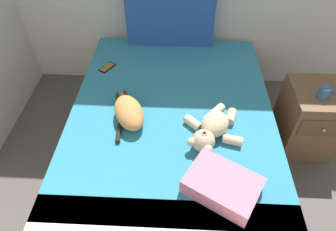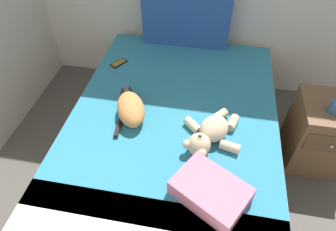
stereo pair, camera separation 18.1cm
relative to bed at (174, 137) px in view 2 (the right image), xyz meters
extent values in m
cube|color=brown|center=(0.00, 0.00, -0.11)|extent=(1.55, 2.08, 0.33)
cube|color=white|center=(0.00, 0.00, 0.16)|extent=(1.50, 2.01, 0.20)
cube|color=teal|center=(0.00, 0.07, 0.27)|extent=(1.49, 1.87, 0.02)
cube|color=silver|center=(0.00, -0.87, 0.27)|extent=(1.49, 0.33, 0.02)
cube|color=#264C99|center=(-0.05, 0.95, 0.52)|extent=(0.79, 0.14, 0.47)
ellipsoid|color=#D18447|center=(-0.30, -0.10, 0.36)|extent=(0.31, 0.39, 0.15)
sphere|color=black|center=(-0.38, 0.08, 0.33)|extent=(0.10, 0.10, 0.10)
cone|color=black|center=(-0.40, 0.06, 0.39)|extent=(0.04, 0.04, 0.04)
cone|color=black|center=(-0.35, 0.09, 0.39)|extent=(0.04, 0.04, 0.04)
cylinder|color=black|center=(-0.35, -0.24, 0.30)|extent=(0.05, 0.16, 0.03)
ellipsoid|color=black|center=(-0.30, 0.00, 0.30)|extent=(0.09, 0.11, 0.04)
ellipsoid|color=beige|center=(0.30, -0.18, 0.36)|extent=(0.26, 0.28, 0.15)
sphere|color=beige|center=(0.21, -0.33, 0.36)|extent=(0.15, 0.15, 0.15)
sphere|color=tan|center=(0.21, -0.33, 0.41)|extent=(0.06, 0.06, 0.06)
sphere|color=black|center=(0.21, -0.33, 0.43)|extent=(0.02, 0.02, 0.02)
sphere|color=beige|center=(0.24, -0.40, 0.36)|extent=(0.06, 0.06, 0.06)
sphere|color=beige|center=(0.14, -0.35, 0.36)|extent=(0.06, 0.06, 0.06)
cylinder|color=beige|center=(0.41, -0.28, 0.31)|extent=(0.14, 0.09, 0.06)
cylinder|color=beige|center=(0.42, -0.06, 0.31)|extent=(0.10, 0.13, 0.06)
cylinder|color=beige|center=(0.15, -0.13, 0.31)|extent=(0.14, 0.14, 0.06)
cylinder|color=beige|center=(0.33, -0.01, 0.31)|extent=(0.13, 0.13, 0.06)
cube|color=black|center=(-0.58, 0.51, 0.29)|extent=(0.14, 0.16, 0.01)
cube|color=olive|center=(-0.58, 0.51, 0.29)|extent=(0.12, 0.14, 0.00)
cube|color=#D1728C|center=(0.31, -0.63, 0.34)|extent=(0.49, 0.44, 0.11)
cube|color=brown|center=(1.14, 0.22, 0.03)|extent=(0.42, 0.45, 0.61)
cube|color=brown|center=(1.14, -0.01, 0.16)|extent=(0.36, 0.01, 0.17)
sphere|color=#B2B2B7|center=(1.14, -0.02, 0.16)|extent=(0.02, 0.02, 0.02)
cylinder|color=#33598C|center=(1.12, 0.15, 0.38)|extent=(0.08, 0.08, 0.09)
camera|label=1|loc=(0.04, -1.49, 1.78)|focal=30.75mm
camera|label=2|loc=(0.22, -1.47, 1.78)|focal=30.75mm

